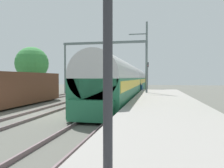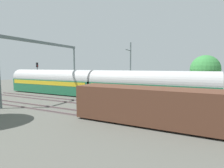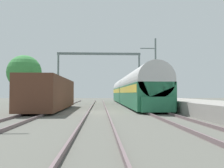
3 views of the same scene
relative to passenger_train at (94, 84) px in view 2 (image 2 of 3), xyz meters
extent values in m
plane|color=#595952|center=(-4.30, -14.11, -1.97)|extent=(120.00, 120.00, 0.00)
cube|color=#6E595D|center=(-9.32, -14.11, -1.89)|extent=(0.08, 60.00, 0.16)
cube|color=#6E595D|center=(-7.89, -14.11, -1.89)|extent=(0.08, 60.00, 0.16)
cube|color=#6E595D|center=(-5.02, -14.11, -1.89)|extent=(0.08, 60.00, 0.16)
cube|color=#6E595D|center=(-3.58, -14.11, -1.89)|extent=(0.08, 60.00, 0.16)
cube|color=#6E595D|center=(-0.72, -14.11, -1.89)|extent=(0.08, 60.00, 0.16)
cube|color=#6E595D|center=(0.72, -14.11, -1.89)|extent=(0.08, 60.00, 0.16)
cube|color=gray|center=(3.82, -12.11, -1.52)|extent=(4.40, 28.00, 0.90)
cube|color=#236B47|center=(0.00, -8.13, -0.71)|extent=(2.90, 16.00, 2.20)
cube|color=gold|center=(0.00, -8.13, -0.08)|extent=(2.93, 15.36, 0.64)
cylinder|color=#BABABA|center=(0.00, -8.13, 0.59)|extent=(2.84, 16.00, 2.84)
cube|color=#236B47|center=(0.00, 8.22, -0.71)|extent=(2.90, 16.00, 2.20)
cube|color=gold|center=(0.00, 8.22, -0.08)|extent=(2.93, 15.36, 0.64)
cylinder|color=#BABABA|center=(0.00, 8.22, 0.59)|extent=(2.84, 16.00, 2.84)
cube|color=#236B47|center=(0.00, -16.38, -1.26)|extent=(2.40, 0.50, 1.10)
cube|color=#563323|center=(-8.60, -11.05, -0.46)|extent=(2.80, 13.00, 2.70)
cube|color=black|center=(-8.60, -11.05, -1.76)|extent=(2.52, 11.96, 0.10)
cylinder|color=#393939|center=(1.53, 0.34, -1.55)|extent=(0.23, 0.23, 0.85)
cube|color=#285684|center=(1.53, 0.34, -0.80)|extent=(0.46, 0.36, 0.64)
sphere|color=tan|center=(1.53, 0.34, -0.36)|extent=(0.24, 0.24, 0.24)
cylinder|color=#2D2D33|center=(1.92, 13.86, 0.21)|extent=(0.14, 0.14, 4.37)
cube|color=black|center=(1.92, 13.86, 2.85)|extent=(0.36, 0.20, 0.90)
sphere|color=red|center=(1.92, 13.74, 2.69)|extent=(0.16, 0.16, 0.16)
cylinder|color=slate|center=(2.00, 5.10, 1.78)|extent=(0.28, 0.28, 7.50)
cube|color=slate|center=(-4.30, 5.10, 5.71)|extent=(13.00, 0.24, 0.36)
cylinder|color=slate|center=(2.40, -4.84, 2.03)|extent=(0.20, 0.20, 8.00)
cube|color=slate|center=(1.50, -4.84, 4.83)|extent=(1.80, 0.10, 0.10)
cylinder|color=#4C3826|center=(9.25, -14.70, -0.76)|extent=(0.36, 0.36, 2.42)
sphere|color=#38863F|center=(9.25, -14.70, 2.10)|extent=(4.42, 4.42, 4.42)
camera|label=1|loc=(3.19, -26.94, 0.43)|focal=34.83mm
camera|label=2|loc=(-21.99, -13.89, 2.50)|focal=28.27mm
camera|label=3|loc=(-4.13, -34.23, -0.46)|focal=40.57mm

